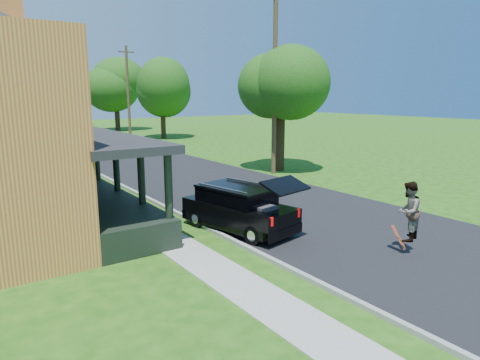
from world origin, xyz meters
TOP-DOWN VIEW (x-y plane):
  - ground at (0.00, 0.00)m, footprint 140.00×140.00m
  - street at (0.00, 20.00)m, footprint 8.00×120.00m
  - curb at (-4.05, 20.00)m, footprint 0.15×120.00m
  - sidewalk at (-5.60, 20.00)m, footprint 1.30×120.00m
  - front_walk at (-9.50, 6.00)m, footprint 6.50×1.20m
  - black_suv at (-3.20, 1.50)m, footprint 2.44×4.57m
  - skateboarder at (-0.42, -3.00)m, footprint 1.01×0.89m
  - skateboard at (-0.51, -2.80)m, footprint 0.24×0.54m
  - tree_left_mid at (-7.24, 18.34)m, footprint 4.87×4.63m
  - tree_right_near at (5.47, 9.80)m, footprint 5.42×5.65m
  - tree_right_mid at (7.85, 31.52)m, footprint 5.83×5.81m
  - tree_right_far at (7.34, 44.20)m, footprint 7.20×7.23m
  - utility_pole_near at (4.50, 9.13)m, footprint 1.60×0.51m
  - utility_pole_far at (4.50, 32.11)m, footprint 1.60×0.27m

SIDE VIEW (x-z plane):
  - ground at x=0.00m, z-range 0.00..0.00m
  - street at x=0.00m, z-range -0.01..0.01m
  - curb at x=-4.05m, z-range -0.06..0.06m
  - sidewalk at x=-5.60m, z-range -0.01..0.01m
  - front_walk at x=-9.50m, z-range -0.01..0.01m
  - skateboard at x=-0.51m, z-range 0.08..0.76m
  - black_suv at x=-3.20m, z-range -0.24..1.78m
  - skateboarder at x=-0.42m, z-range 0.39..2.12m
  - tree_left_mid at x=-7.24m, z-range 1.14..8.15m
  - utility_pole_far at x=4.50m, z-range 0.14..9.36m
  - tree_right_near at x=5.47m, z-range 1.33..8.83m
  - tree_right_mid at x=7.85m, z-range 1.16..9.43m
  - utility_pole_near at x=4.50m, z-range 0.15..10.53m
  - tree_right_far at x=7.34m, z-range 1.25..10.82m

